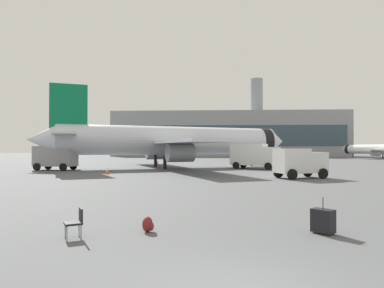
{
  "coord_description": "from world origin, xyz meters",
  "views": [
    {
      "loc": [
        -0.53,
        -5.9,
        2.58
      ],
      "look_at": [
        -2.2,
        24.11,
        3.0
      ],
      "focal_mm": 31.98,
      "sensor_mm": 36.0,
      "label": 1
    }
  ],
  "objects_px": {
    "service_truck": "(55,157)",
    "rolling_suitcase": "(323,221)",
    "airplane_at_gate": "(173,141)",
    "safety_cone_near": "(157,163)",
    "gate_chair": "(76,221)",
    "airplane_taxiing": "(382,149)",
    "cargo_van": "(300,162)",
    "traveller_backpack": "(148,225)",
    "safety_cone_mid": "(107,171)",
    "fuel_truck": "(254,155)"
  },
  "relations": [
    {
      "from": "rolling_suitcase",
      "to": "traveller_backpack",
      "type": "distance_m",
      "value": 5.36
    },
    {
      "from": "airplane_at_gate",
      "to": "safety_cone_mid",
      "type": "distance_m",
      "value": 13.36
    },
    {
      "from": "cargo_van",
      "to": "safety_cone_mid",
      "type": "height_order",
      "value": "cargo_van"
    },
    {
      "from": "airplane_taxiing",
      "to": "gate_chair",
      "type": "relative_size",
      "value": 24.48
    },
    {
      "from": "airplane_at_gate",
      "to": "service_truck",
      "type": "xyz_separation_m",
      "value": [
        -13.56,
        -5.92,
        -2.05
      ]
    },
    {
      "from": "airplane_taxiing",
      "to": "cargo_van",
      "type": "height_order",
      "value": "airplane_taxiing"
    },
    {
      "from": "safety_cone_near",
      "to": "traveller_backpack",
      "type": "xyz_separation_m",
      "value": [
        6.71,
        -44.4,
        -0.1
      ]
    },
    {
      "from": "traveller_backpack",
      "to": "airplane_taxiing",
      "type": "bearing_deg",
      "value": 60.27
    },
    {
      "from": "traveller_backpack",
      "to": "service_truck",
      "type": "bearing_deg",
      "value": 119.61
    },
    {
      "from": "safety_cone_mid",
      "to": "traveller_backpack",
      "type": "height_order",
      "value": "safety_cone_mid"
    },
    {
      "from": "fuel_truck",
      "to": "cargo_van",
      "type": "bearing_deg",
      "value": -81.06
    },
    {
      "from": "safety_cone_near",
      "to": "rolling_suitcase",
      "type": "bearing_deg",
      "value": -74.76
    },
    {
      "from": "fuel_truck",
      "to": "cargo_van",
      "type": "xyz_separation_m",
      "value": [
        2.18,
        -13.85,
        -0.32
      ]
    },
    {
      "from": "rolling_suitcase",
      "to": "service_truck",
      "type": "bearing_deg",
      "value": 126.95
    },
    {
      "from": "airplane_at_gate",
      "to": "safety_cone_near",
      "type": "xyz_separation_m",
      "value": [
        -3.47,
        8.93,
        -3.33
      ]
    },
    {
      "from": "service_truck",
      "to": "airplane_at_gate",
      "type": "bearing_deg",
      "value": 23.58
    },
    {
      "from": "safety_cone_near",
      "to": "cargo_van",
      "type": "bearing_deg",
      "value": -56.27
    },
    {
      "from": "safety_cone_near",
      "to": "traveller_backpack",
      "type": "height_order",
      "value": "safety_cone_near"
    },
    {
      "from": "service_truck",
      "to": "rolling_suitcase",
      "type": "distance_m",
      "value": 36.87
    },
    {
      "from": "airplane_taxiing",
      "to": "rolling_suitcase",
      "type": "relative_size",
      "value": 19.14
    },
    {
      "from": "airplane_taxiing",
      "to": "cargo_van",
      "type": "bearing_deg",
      "value": -120.85
    },
    {
      "from": "safety_cone_near",
      "to": "safety_cone_mid",
      "type": "distance_m",
      "value": 20.8
    },
    {
      "from": "airplane_at_gate",
      "to": "safety_cone_mid",
      "type": "bearing_deg",
      "value": -114.42
    },
    {
      "from": "traveller_backpack",
      "to": "cargo_van",
      "type": "bearing_deg",
      "value": 63.95
    },
    {
      "from": "cargo_van",
      "to": "safety_cone_mid",
      "type": "xyz_separation_m",
      "value": [
        -18.28,
        3.86,
        -1.13
      ]
    },
    {
      "from": "airplane_at_gate",
      "to": "gate_chair",
      "type": "bearing_deg",
      "value": -87.94
    },
    {
      "from": "cargo_van",
      "to": "safety_cone_near",
      "type": "bearing_deg",
      "value": 123.73
    },
    {
      "from": "airplane_at_gate",
      "to": "safety_cone_near",
      "type": "bearing_deg",
      "value": 111.24
    },
    {
      "from": "safety_cone_mid",
      "to": "rolling_suitcase",
      "type": "relative_size",
      "value": 0.59
    },
    {
      "from": "rolling_suitcase",
      "to": "gate_chair",
      "type": "height_order",
      "value": "rolling_suitcase"
    },
    {
      "from": "airplane_taxiing",
      "to": "cargo_van",
      "type": "relative_size",
      "value": 4.36
    },
    {
      "from": "airplane_at_gate",
      "to": "gate_chair",
      "type": "height_order",
      "value": "airplane_at_gate"
    },
    {
      "from": "airplane_taxiing",
      "to": "safety_cone_mid",
      "type": "distance_m",
      "value": 80.73
    },
    {
      "from": "airplane_at_gate",
      "to": "safety_cone_mid",
      "type": "height_order",
      "value": "airplane_at_gate"
    },
    {
      "from": "safety_cone_mid",
      "to": "gate_chair",
      "type": "height_order",
      "value": "gate_chair"
    },
    {
      "from": "cargo_van",
      "to": "fuel_truck",
      "type": "bearing_deg",
      "value": 98.94
    },
    {
      "from": "service_truck",
      "to": "safety_cone_mid",
      "type": "distance_m",
      "value": 10.17
    },
    {
      "from": "cargo_van",
      "to": "gate_chair",
      "type": "height_order",
      "value": "cargo_van"
    },
    {
      "from": "airplane_at_gate",
      "to": "traveller_backpack",
      "type": "bearing_deg",
      "value": -84.78
    },
    {
      "from": "cargo_van",
      "to": "gate_chair",
      "type": "xyz_separation_m",
      "value": [
        -11.63,
        -20.68,
        -0.95
      ]
    },
    {
      "from": "airplane_at_gate",
      "to": "gate_chair",
      "type": "xyz_separation_m",
      "value": [
        1.3,
        -36.32,
        -3.16
      ]
    },
    {
      "from": "cargo_van",
      "to": "rolling_suitcase",
      "type": "distance_m",
      "value": 20.22
    },
    {
      "from": "airplane_at_gate",
      "to": "cargo_van",
      "type": "relative_size",
      "value": 7.05
    },
    {
      "from": "service_truck",
      "to": "traveller_backpack",
      "type": "height_order",
      "value": "service_truck"
    },
    {
      "from": "airplane_taxiing",
      "to": "safety_cone_near",
      "type": "xyz_separation_m",
      "value": [
        -53.67,
        -37.83,
        -2.12
      ]
    },
    {
      "from": "service_truck",
      "to": "safety_cone_near",
      "type": "distance_m",
      "value": 17.99
    },
    {
      "from": "traveller_backpack",
      "to": "rolling_suitcase",
      "type": "bearing_deg",
      "value": 1.15
    },
    {
      "from": "service_truck",
      "to": "traveller_backpack",
      "type": "bearing_deg",
      "value": -60.39
    },
    {
      "from": "safety_cone_mid",
      "to": "airplane_taxiing",
      "type": "bearing_deg",
      "value": 46.5
    },
    {
      "from": "airplane_taxiing",
      "to": "traveller_backpack",
      "type": "xyz_separation_m",
      "value": [
        -46.96,
        -82.23,
        -2.22
      ]
    }
  ]
}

